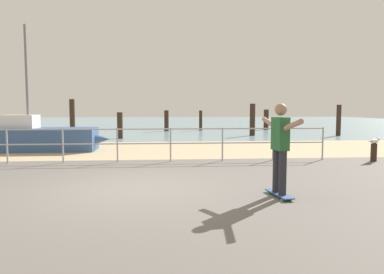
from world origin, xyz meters
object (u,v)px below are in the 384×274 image
object	(u,v)px
skateboard	(279,194)
seagull	(375,141)
bollard_short	(374,153)
sailboat	(41,138)
skateboarder	(280,143)

from	to	relation	value
skateboard	seagull	xyz separation A→B (m)	(4.34, 4.00, 0.57)
bollard_short	seagull	bearing A→B (deg)	20.72
seagull	sailboat	bearing A→B (deg)	162.24
skateboard	seagull	distance (m)	5.93
sailboat	skateboard	bearing A→B (deg)	-48.06
bollard_short	skateboard	bearing A→B (deg)	-137.26
skateboard	skateboarder	xyz separation A→B (m)	(-0.00, 0.00, 0.95)
sailboat	skateboarder	bearing A→B (deg)	-48.06
sailboat	bollard_short	size ratio (longest dim) A/B	8.76
skateboard	skateboarder	world-z (taller)	skateboarder
seagull	skateboard	bearing A→B (deg)	-137.32
sailboat	seagull	xyz separation A→B (m)	(11.14, -3.57, 0.12)
sailboat	skateboarder	xyz separation A→B (m)	(6.80, -7.57, 0.50)
skateboard	sailboat	bearing A→B (deg)	131.94
skateboard	bollard_short	xyz separation A→B (m)	(4.32, 4.00, 0.22)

